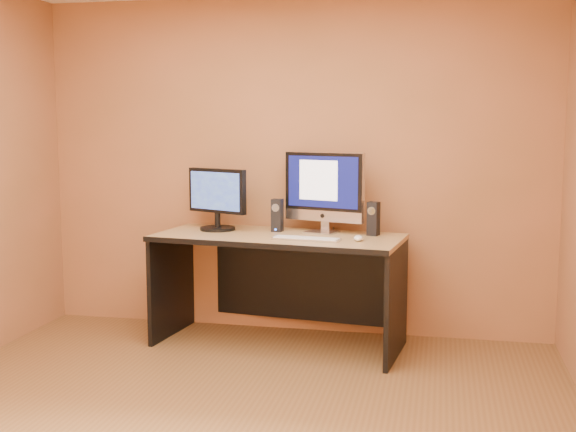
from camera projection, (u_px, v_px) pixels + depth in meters
The scene contains 11 objects.
floor at pixel (216, 432), 3.85m from camera, with size 4.00×4.00×0.00m, color brown.
walls at pixel (213, 190), 3.68m from camera, with size 4.00×4.00×2.60m, color #A36541, non-canonical shape.
desk at pixel (278, 290), 5.31m from camera, with size 1.78×0.78×0.83m, color tan, non-canonical shape.
imac at pixel (322, 192), 5.33m from camera, with size 0.64×0.23×0.61m, color #B4B3B8, non-canonical shape.
second_monitor at pixel (217, 199), 5.47m from camera, with size 0.54×0.27×0.47m, color black, non-canonical shape.
speaker_left at pixel (277, 215), 5.42m from camera, with size 0.08×0.08×0.25m, color black, non-canonical shape.
speaker_right at pixel (373, 219), 5.23m from camera, with size 0.08×0.08×0.25m, color black, non-canonical shape.
keyboard at pixel (306, 239), 5.03m from camera, with size 0.48×0.13×0.02m, color #BBBBBF.
mouse at pixel (358, 238), 5.00m from camera, with size 0.06×0.11×0.04m, color white.
cable_a at pixel (333, 230), 5.48m from camera, with size 0.01×0.01×0.25m, color black.
cable_b at pixel (315, 230), 5.46m from camera, with size 0.01×0.01×0.20m, color black.
Camera 1 is at (1.14, -3.50, 1.65)m, focal length 45.00 mm.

